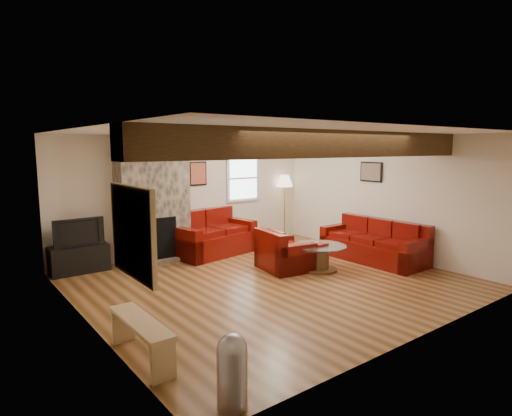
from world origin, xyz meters
The scene contains 18 objects.
room centered at (0.00, 0.00, 1.25)m, with size 8.00×8.00×8.00m.
oak_beam centered at (0.00, -1.25, 2.31)m, with size 6.00×0.36×0.38m, color black.
chimney_breast centered at (-1.00, 2.49, 1.22)m, with size 1.40×0.67×2.50m.
back_window centered at (1.35, 2.71, 1.55)m, with size 0.90×0.08×1.10m, color silver, non-canonical shape.
hatch_window centered at (-2.96, -1.50, 1.45)m, with size 0.08×1.00×0.90m, color tan, non-canonical shape.
ceiling_dome centered at (0.90, 0.90, 2.44)m, with size 0.40×0.40×0.18m, color white, non-canonical shape.
artwork_back centered at (0.15, 2.71, 1.70)m, with size 0.42×0.06×0.52m, color black, non-canonical shape.
artwork_right centered at (2.96, 0.30, 1.75)m, with size 0.06×0.55×0.42m, color black, non-canonical shape.
sofa_three centered at (2.48, -0.19, 0.41)m, with size 2.11×0.88×0.81m, color #4A0B05, non-canonical shape.
loveseat centered at (0.20, 2.23, 0.46)m, with size 1.74×1.00×0.93m, color #4A0B05, non-canonical shape.
armchair_red centered at (0.67, 0.41, 0.38)m, with size 0.93×0.81×0.75m, color #4A0B05, non-canonical shape.
coffee_table centered at (1.13, -0.03, 0.24)m, with size 0.98×0.98×0.51m.
tv_cabinet centered at (-2.45, 2.53, 0.25)m, with size 1.01×0.40×0.51m, color black.
television centered at (-2.45, 2.53, 0.76)m, with size 0.87×0.11×0.50m, color black.
floor_lamp centered at (2.51, 2.55, 1.35)m, with size 0.41×0.41×1.58m.
pine_bench centered at (-2.83, -1.26, 0.22)m, with size 0.27×1.18×0.44m, color tan, non-canonical shape.
pedal_bin centered at (-2.53, -2.55, 0.34)m, with size 0.27×0.27×0.67m, color #A4A3A8, non-canonical shape.
coal_bucket centered at (-0.40, 1.93, 0.15)m, with size 0.33×0.33×0.31m, color slate, non-canonical shape.
Camera 1 is at (-4.47, -5.44, 2.26)m, focal length 30.00 mm.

